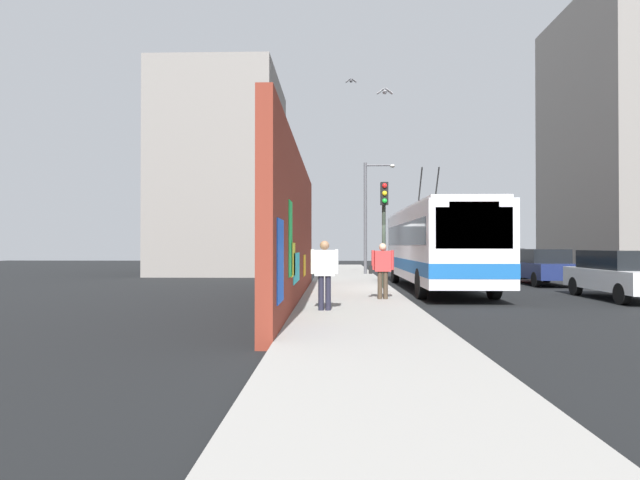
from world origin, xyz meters
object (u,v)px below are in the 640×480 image
city_bus (436,244)px  parked_car_navy (541,266)px  parked_car_white (621,274)px  pedestrian_at_curb (382,266)px  street_lamp (369,210)px  traffic_light (384,216)px  pedestrian_near_wall (325,269)px  parked_car_red (501,262)px

city_bus → parked_car_navy: bearing=-61.9°
city_bus → parked_car_navy: city_bus is taller
parked_car_white → pedestrian_at_curb: 7.90m
city_bus → street_lamp: 9.23m
parked_car_white → traffic_light: (2.38, 7.35, 1.99)m
pedestrian_near_wall → traffic_light: (6.58, -2.08, 1.66)m
parked_car_red → street_lamp: (0.32, 7.25, 2.93)m
city_bus → pedestrian_at_curb: bearing=153.6°
pedestrian_near_wall → street_lamp: bearing=-7.4°
parked_car_red → parked_car_white: bearing=180.0°
traffic_light → city_bus: bearing=-58.3°
city_bus → traffic_light: 2.73m
parked_car_red → city_bus: bearing=148.4°
city_bus → parked_car_red: 9.98m
pedestrian_at_curb → parked_car_red: bearing=-29.7°
parked_car_white → parked_car_red: same height
parked_car_red → street_lamp: size_ratio=0.76×
traffic_light → street_lamp: (10.11, -0.10, 0.94)m
parked_car_navy → traffic_light: (-4.11, 7.35, 1.99)m
parked_car_white → parked_car_red: 12.18m
parked_car_navy → pedestrian_at_curb: bearing=135.6°
parked_car_white → pedestrian_at_curb: pedestrian_at_curb is taller
pedestrian_near_wall → city_bus: bearing=-28.1°
parked_car_white → parked_car_red: (12.18, -0.00, 0.00)m
parked_car_navy → pedestrian_near_wall: 14.26m
parked_car_white → parked_car_navy: 6.49m
pedestrian_at_curb → traffic_light: bearing=-6.1°
parked_car_red → pedestrian_near_wall: pedestrian_near_wall is taller
parked_car_white → parked_car_navy: size_ratio=1.01×
city_bus → traffic_light: size_ratio=2.91×
city_bus → parked_car_white: (-3.71, -5.20, -0.96)m
parked_car_white → traffic_light: size_ratio=1.13×
parked_car_red → street_lamp: street_lamp is taller
parked_car_navy → city_bus: bearing=118.1°
pedestrian_near_wall → parked_car_navy: bearing=-41.4°
parked_car_navy → pedestrian_at_curb: size_ratio=2.69×
pedestrian_at_curb → street_lamp: street_lamp is taller
parked_car_navy → traffic_light: bearing=119.2°
parked_car_navy → street_lamp: bearing=50.4°
parked_car_red → pedestrian_at_curb: bearing=150.3°
parked_car_red → traffic_light: traffic_light is taller
parked_car_navy → traffic_light: traffic_light is taller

